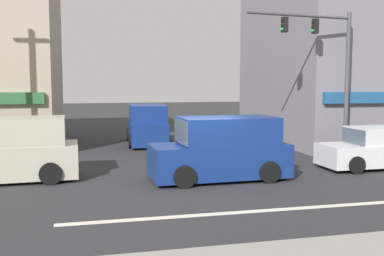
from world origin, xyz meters
The scene contains 9 objects.
ground_plane centered at (0.00, 0.00, 0.00)m, with size 120.00×120.00×0.00m, color #2B2B2D.
lane_marking_stripe centered at (0.00, -3.50, 0.00)m, with size 9.00×0.24×0.01m, color silver.
building_right_corner centered at (12.71, 8.79, 4.95)m, with size 13.36×10.13×9.90m.
utility_pole_far_right centered at (8.59, 9.45, 4.52)m, with size 1.40×0.22×8.73m.
traffic_light_mast centered at (6.16, 3.08, 4.18)m, with size 4.86×0.74×6.20m.
van_parked_curbside centered at (0.70, 0.34, 1.01)m, with size 4.65×2.14×2.11m.
van_approaching_near centered at (-0.59, 9.59, 1.01)m, with size 2.24×4.70×2.11m.
van_crossing_rightbound centered at (-6.23, 1.73, 1.01)m, with size 4.65×2.14×2.11m.
sedan_crossing_center centered at (6.95, 0.95, 0.71)m, with size 4.10×1.89×1.58m.
Camera 1 is at (-3.72, -13.96, 3.25)m, focal length 42.00 mm.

